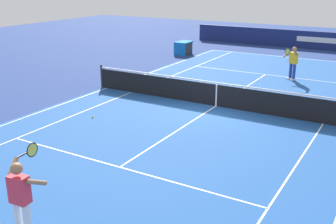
% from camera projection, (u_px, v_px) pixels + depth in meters
% --- Properties ---
extents(ground_plane, '(60.00, 60.00, 0.00)m').
position_uv_depth(ground_plane, '(216.00, 106.00, 16.32)').
color(ground_plane, navy).
extents(court_slab, '(24.20, 11.40, 0.00)m').
position_uv_depth(court_slab, '(216.00, 106.00, 16.32)').
color(court_slab, '#1E4C93').
rests_on(court_slab, ground_plane).
extents(court_line_markings, '(23.85, 11.05, 0.01)m').
position_uv_depth(court_line_markings, '(216.00, 106.00, 16.32)').
color(court_line_markings, white).
rests_on(court_line_markings, ground_plane).
extents(tennis_net, '(0.10, 11.70, 1.08)m').
position_uv_depth(tennis_net, '(216.00, 94.00, 16.16)').
color(tennis_net, '#2D2D33').
rests_on(tennis_net, ground_plane).
extents(stadium_barrier, '(0.26, 17.00, 1.26)m').
position_uv_depth(stadium_barrier, '(307.00, 40.00, 29.14)').
color(stadium_barrier, navy).
rests_on(stadium_barrier, ground_plane).
extents(tennis_player_near, '(1.04, 0.79, 1.70)m').
position_uv_depth(tennis_player_near, '(21.00, 196.00, 7.80)').
color(tennis_player_near, white).
rests_on(tennis_player_near, ground_plane).
extents(tennis_player_far, '(1.18, 0.75, 1.70)m').
position_uv_depth(tennis_player_far, '(293.00, 61.00, 20.18)').
color(tennis_player_far, navy).
rests_on(tennis_player_far, ground_plane).
extents(tennis_ball, '(0.07, 0.07, 0.07)m').
position_uv_depth(tennis_ball, '(93.00, 117.00, 14.94)').
color(tennis_ball, '#CCE01E').
rests_on(tennis_ball, ground_plane).
extents(equipment_cart_tarped, '(1.25, 0.84, 0.85)m').
position_uv_depth(equipment_cart_tarped, '(184.00, 48.00, 27.00)').
color(equipment_cart_tarped, '#2D2D33').
rests_on(equipment_cart_tarped, ground_plane).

